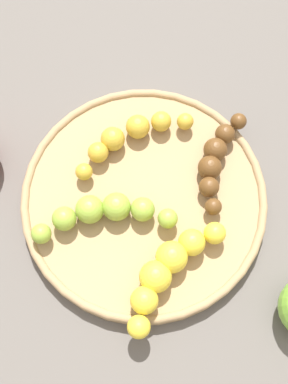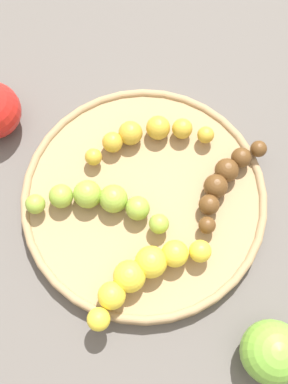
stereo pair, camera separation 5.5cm
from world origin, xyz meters
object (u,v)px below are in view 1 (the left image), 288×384
at_px(fruit_bowl, 144,199).
at_px(banana_green, 103,213).
at_px(banana_yellow, 168,270).
at_px(banana_spotted, 129,136).
at_px(banana_overripe, 216,160).

bearing_deg(fruit_bowl, banana_green, 179.48).
bearing_deg(banana_yellow, banana_green, -2.52).
bearing_deg(banana_yellow, fruit_bowl, -34.18).
height_order(banana_green, banana_yellow, banana_yellow).
distance_m(banana_spotted, banana_yellow, 0.17).
xyz_separation_m(banana_green, banana_yellow, (0.03, -0.09, 0.00)).
relative_size(banana_overripe, banana_yellow, 0.70).
distance_m(fruit_bowl, banana_spotted, 0.08).
xyz_separation_m(banana_overripe, banana_spotted, (-0.08, 0.08, 0.00)).
height_order(fruit_bowl, banana_green, banana_green).
xyz_separation_m(fruit_bowl, banana_spotted, (0.02, 0.07, 0.02)).
distance_m(banana_overripe, banana_yellow, 0.15).
bearing_deg(banana_overripe, banana_yellow, 83.77).
bearing_deg(banana_spotted, fruit_bowl, 164.84).
height_order(banana_spotted, banana_yellow, banana_yellow).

